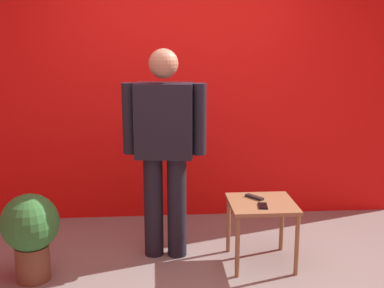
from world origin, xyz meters
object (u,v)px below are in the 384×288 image
object	(u,v)px
side_table	(262,211)
tv_remote	(254,197)
potted_plant	(30,230)
standing_person	(164,144)
cell_phone	(263,206)

from	to	relation	value
side_table	tv_remote	distance (m)	0.14
potted_plant	standing_person	bearing A→B (deg)	19.83
side_table	tv_remote	size ratio (longest dim) A/B	3.11
standing_person	tv_remote	bearing A→B (deg)	-9.24
cell_phone	tv_remote	distance (m)	0.20
cell_phone	tv_remote	world-z (taller)	tv_remote
potted_plant	side_table	bearing A→B (deg)	4.86
standing_person	tv_remote	world-z (taller)	standing_person
cell_phone	potted_plant	world-z (taller)	potted_plant
standing_person	tv_remote	distance (m)	0.87
side_table	potted_plant	distance (m)	1.82
tv_remote	potted_plant	size ratio (longest dim) A/B	0.25
side_table	cell_phone	distance (m)	0.13
side_table	tv_remote	bearing A→B (deg)	113.49
tv_remote	side_table	bearing A→B (deg)	-104.71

